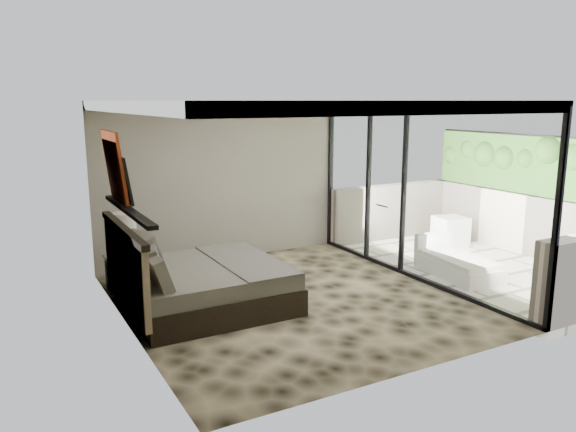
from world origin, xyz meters
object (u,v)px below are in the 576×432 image
lounger (456,264)px  bed (198,283)px  nightstand (124,273)px  ottoman (450,231)px  table_lamp (124,228)px

lounger → bed: bearing=178.5°
nightstand → ottoman: ottoman is taller
table_lamp → lounger: size_ratio=0.43×
table_lamp → ottoman: table_lamp is taller
ottoman → lounger: size_ratio=0.36×
bed → lounger: size_ratio=1.41×
nightstand → lounger: lounger is taller
nightstand → lounger: (4.92, -1.90, -0.08)m
table_lamp → ottoman: (6.23, -0.37, -0.66)m
nightstand → ottoman: 6.28m
nightstand → ottoman: (6.27, -0.39, 0.03)m
nightstand → lounger: size_ratio=0.33×
table_lamp → nightstand: bearing=159.8°
bed → lounger: bearing=-8.2°
table_lamp → ottoman: 6.27m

